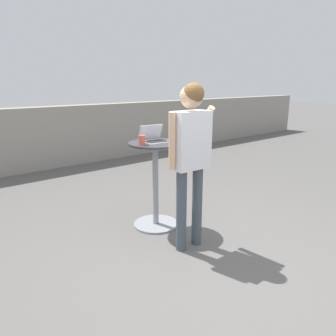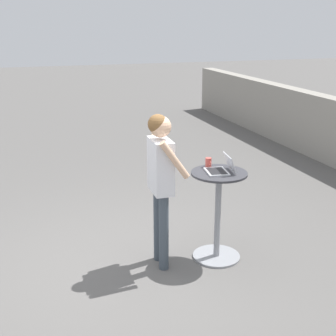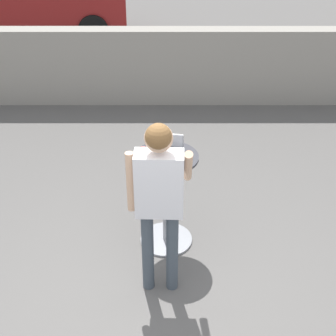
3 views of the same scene
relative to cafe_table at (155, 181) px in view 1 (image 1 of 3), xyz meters
name	(u,v)px [view 1 (image 1 of 3)]	position (x,y,z in m)	size (l,w,h in m)	color
ground_plane	(209,264)	(-0.15, -1.07, -0.58)	(50.00, 50.00, 0.00)	#5B5956
pavement_kerb	(40,138)	(-0.15, 3.70, 0.05)	(17.93, 0.35, 1.26)	gray
cafe_table	(155,181)	(0.00, 0.00, 0.00)	(0.64, 0.64, 1.06)	gray
laptop	(155,139)	(0.01, 0.02, 0.52)	(0.34, 0.34, 0.20)	#B7BABF
coffee_mug	(142,140)	(-0.21, -0.04, 0.53)	(0.11, 0.07, 0.11)	#C14C42
standing_person	(190,146)	(-0.06, -0.67, 0.54)	(0.55, 0.38, 1.75)	#424C56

